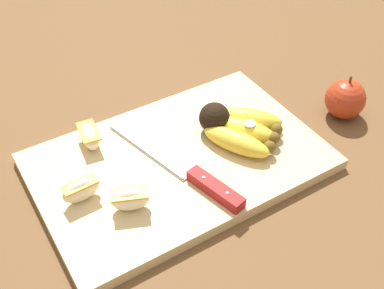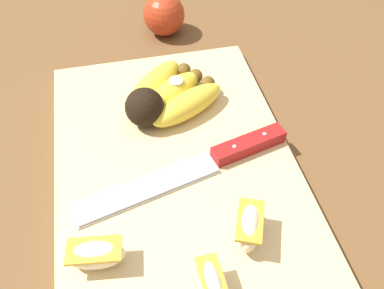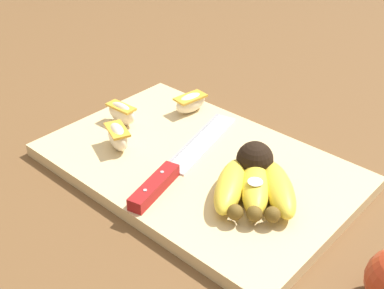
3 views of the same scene
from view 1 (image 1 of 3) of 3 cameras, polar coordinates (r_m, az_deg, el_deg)
The scene contains 8 objects.
ground_plane at distance 0.79m, azimuth -1.05°, elevation -3.08°, with size 6.00×6.00×0.00m, color brown.
cutting_board at distance 0.79m, azimuth -1.43°, elevation -1.96°, with size 0.46×0.30×0.02m, color #DBBC84.
banana_bunch at distance 0.81m, azimuth 5.33°, elevation 2.03°, with size 0.15×0.15×0.05m.
chefs_knife at distance 0.74m, azimuth -0.00°, elevation -3.48°, with size 0.10×0.28×0.02m.
apple_wedge_near at distance 0.72m, azimuth -12.96°, elevation -5.26°, with size 0.06×0.02×0.04m.
apple_wedge_middle at distance 0.70m, azimuth -7.32°, elevation -6.37°, with size 0.06×0.05×0.04m.
apple_wedge_far at distance 0.81m, azimuth -12.00°, elevation 1.00°, with size 0.04×0.06×0.03m.
whole_apple at distance 0.91m, azimuth 17.62°, elevation 5.15°, with size 0.07×0.07×0.08m.
Camera 1 is at (-0.28, -0.48, 0.56)m, focal length 45.25 mm.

